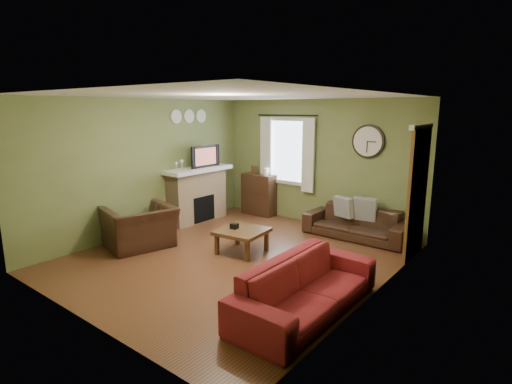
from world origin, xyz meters
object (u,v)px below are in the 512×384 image
Objects in this scene: bookshelf at (259,194)px; sofa_brown at (356,223)px; coffee_table at (242,241)px; armchair at (140,227)px; sofa_red at (307,287)px.

sofa_brown is (2.50, -0.21, -0.18)m from bookshelf.
sofa_brown reaches higher than coffee_table.
sofa_red is at bearing 101.93° from armchair.
sofa_red is 1.94× the size of armchair.
bookshelf reaches higher than coffee_table.
coffee_table is at bearing 134.35° from armchair.
coffee_table is (-1.91, 1.07, -0.12)m from sofa_red.
armchair is (-2.77, -2.86, 0.08)m from sofa_brown.
sofa_red is 2.89× the size of coffee_table.
bookshelf is 0.83× the size of armchair.
bookshelf is 2.56m from coffee_table.
armchair is at bearing -150.41° from coffee_table.
coffee_table is at bearing 60.66° from sofa_red.
bookshelf is at bearing -170.23° from armchair.
sofa_red is at bearing -76.57° from sofa_brown.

